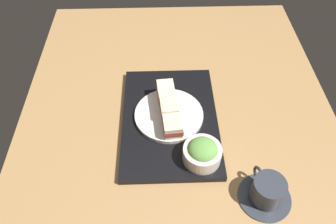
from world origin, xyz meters
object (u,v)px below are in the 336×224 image
object	(u,v)px
sandwich_plate	(169,115)
coffee_cup	(267,191)
sandwich_middle	(169,108)
sandwich_far	(172,125)
salad_bowl	(202,152)
sandwich_near	(166,93)

from	to	relation	value
sandwich_plate	coffee_cup	world-z (taller)	coffee_cup
sandwich_middle	sandwich_far	xyz separation A→B (cm)	(6.09, 0.71, -0.47)
sandwich_plate	coffee_cup	bearing A→B (deg)	41.96
salad_bowl	coffee_cup	bearing A→B (deg)	54.51
sandwich_near	salad_bowl	distance (cm)	23.60
sandwich_near	coffee_cup	xyz separation A→B (cm)	(32.75, 24.67, -2.56)
sandwich_plate	coffee_cup	distance (cm)	35.85
sandwich_middle	sandwich_far	bearing A→B (deg)	6.60
sandwich_far	salad_bowl	size ratio (longest dim) A/B	0.77
sandwich_middle	coffee_cup	size ratio (longest dim) A/B	0.60
sandwich_far	sandwich_near	bearing A→B (deg)	-173.40
sandwich_near	salad_bowl	size ratio (longest dim) A/B	0.76
sandwich_far	salad_bowl	world-z (taller)	salad_bowl
sandwich_near	salad_bowl	xyz separation A→B (cm)	(21.72, 9.21, -0.78)
salad_bowl	sandwich_middle	bearing A→B (deg)	-151.45
sandwich_far	coffee_cup	size ratio (longest dim) A/B	0.59
sandwich_plate	sandwich_middle	bearing A→B (deg)	0.00
salad_bowl	coffee_cup	xyz separation A→B (cm)	(11.03, 15.46, -1.78)
sandwich_middle	salad_bowl	bearing A→B (deg)	28.55
sandwich_near	coffee_cup	world-z (taller)	sandwich_near
coffee_cup	salad_bowl	bearing A→B (deg)	-125.49
sandwich_plate	sandwich_far	distance (cm)	6.75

